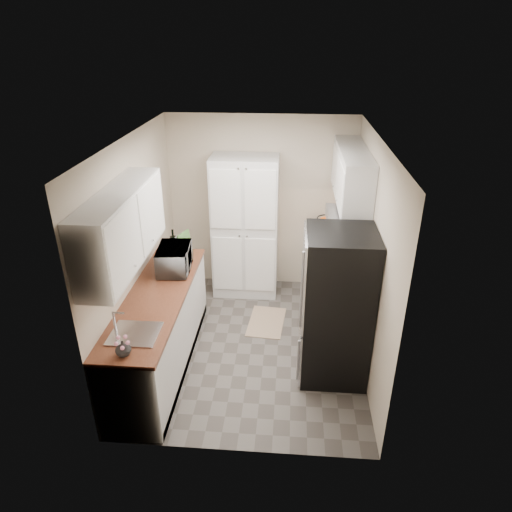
{
  "coord_description": "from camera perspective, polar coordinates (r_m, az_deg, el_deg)",
  "views": [
    {
      "loc": [
        0.41,
        -4.54,
        3.46
      ],
      "look_at": [
        0.04,
        0.15,
        1.14
      ],
      "focal_mm": 32.0,
      "sensor_mm": 36.0,
      "label": 1
    }
  ],
  "objects": [
    {
      "name": "ground",
      "position": [
        5.72,
        -0.55,
        -10.92
      ],
      "size": [
        3.2,
        3.2,
        0.0
      ],
      "primitive_type": "plane",
      "color": "#56514C",
      "rests_on": "ground"
    },
    {
      "name": "room_shell",
      "position": [
        4.91,
        -0.85,
        4.32
      ],
      "size": [
        2.64,
        3.24,
        2.52
      ],
      "color": "beige",
      "rests_on": "ground"
    },
    {
      "name": "pantry_cabinet",
      "position": [
        6.38,
        -1.34,
        3.58
      ],
      "size": [
        0.9,
        0.55,
        2.0
      ],
      "primitive_type": "cube",
      "color": "silver",
      "rests_on": "ground"
    },
    {
      "name": "base_cabinet_left",
      "position": [
        5.29,
        -11.87,
        -9.19
      ],
      "size": [
        0.6,
        2.3,
        0.88
      ],
      "primitive_type": "cube",
      "color": "silver",
      "rests_on": "ground"
    },
    {
      "name": "countertop_left",
      "position": [
        5.04,
        -12.35,
        -4.92
      ],
      "size": [
        0.63,
        2.33,
        0.04
      ],
      "primitive_type": "cube",
      "color": "brown",
      "rests_on": "base_cabinet_left"
    },
    {
      "name": "base_cabinet_right",
      "position": [
        6.5,
        9.09,
        -1.76
      ],
      "size": [
        0.6,
        0.8,
        0.88
      ],
      "primitive_type": "cube",
      "color": "silver",
      "rests_on": "ground"
    },
    {
      "name": "countertop_right",
      "position": [
        6.3,
        9.38,
        1.93
      ],
      "size": [
        0.63,
        0.83,
        0.04
      ],
      "primitive_type": "cube",
      "color": "brown",
      "rests_on": "base_cabinet_right"
    },
    {
      "name": "electric_range",
      "position": [
        5.79,
        9.47,
        -5.13
      ],
      "size": [
        0.71,
        0.78,
        1.13
      ],
      "color": "#B7B7BC",
      "rests_on": "ground"
    },
    {
      "name": "refrigerator",
      "position": [
        4.92,
        10.03,
        -6.26
      ],
      "size": [
        0.7,
        0.72,
        1.7
      ],
      "primitive_type": "cube",
      "color": "#B7B7BC",
      "rests_on": "ground"
    },
    {
      "name": "microwave",
      "position": [
        5.42,
        -10.17,
        -0.36
      ],
      "size": [
        0.41,
        0.56,
        0.3
      ],
      "primitive_type": "imported",
      "rotation": [
        0.0,
        0.0,
        1.66
      ],
      "color": "#AEAFB3",
      "rests_on": "countertop_left"
    },
    {
      "name": "wine_bottle",
      "position": [
        5.8,
        -10.28,
        1.56
      ],
      "size": [
        0.08,
        0.08,
        0.31
      ],
      "primitive_type": "cylinder",
      "color": "black",
      "rests_on": "countertop_left"
    },
    {
      "name": "flower_vase",
      "position": [
        4.19,
        -16.29,
        -11.02
      ],
      "size": [
        0.15,
        0.15,
        0.14
      ],
      "primitive_type": "imported",
      "rotation": [
        0.0,
        0.0,
        -0.06
      ],
      "color": "white",
      "rests_on": "countertop_left"
    },
    {
      "name": "cutting_board",
      "position": [
        5.76,
        -8.87,
        1.48
      ],
      "size": [
        0.1,
        0.24,
        0.31
      ],
      "primitive_type": "cube",
      "rotation": [
        0.0,
        0.0,
        -0.34
      ],
      "color": "#477F37",
      "rests_on": "countertop_left"
    },
    {
      "name": "toaster_oven",
      "position": [
        6.26,
        8.91,
        3.08
      ],
      "size": [
        0.38,
        0.44,
        0.22
      ],
      "primitive_type": "cube",
      "rotation": [
        0.0,
        0.0,
        0.27
      ],
      "color": "#B3B3B8",
      "rests_on": "countertop_right"
    },
    {
      "name": "fruit_basket",
      "position": [
        6.23,
        8.87,
        4.59
      ],
      "size": [
        0.29,
        0.29,
        0.11
      ],
      "primitive_type": null,
      "rotation": [
        0.0,
        0.0,
        0.09
      ],
      "color": "orange",
      "rests_on": "toaster_oven"
    },
    {
      "name": "kitchen_mat",
      "position": [
        6.1,
        1.31,
        -8.23
      ],
      "size": [
        0.51,
        0.75,
        0.01
      ],
      "primitive_type": "cube",
      "rotation": [
        0.0,
        0.0,
        -0.09
      ],
      "color": "tan",
      "rests_on": "ground"
    }
  ]
}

